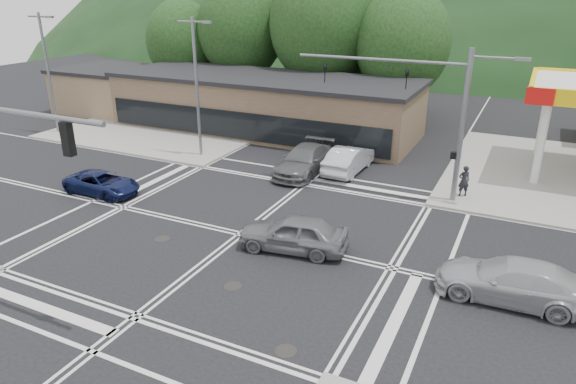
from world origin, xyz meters
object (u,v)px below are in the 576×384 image
at_px(car_queue_b, 367,138).
at_px(car_grey_center, 293,233).
at_px(car_blue_west, 102,183).
at_px(car_queue_a, 349,159).
at_px(car_silver_east, 512,281).
at_px(car_northbound, 304,160).
at_px(pedestrian, 464,181).

bearing_deg(car_queue_b, car_grey_center, 99.54).
bearing_deg(car_blue_west, car_queue_a, -49.69).
relative_size(car_blue_west, car_silver_east, 0.81).
height_order(car_grey_center, car_silver_east, car_grey_center).
xyz_separation_m(car_silver_east, car_queue_a, (-10.08, 10.72, 0.03)).
bearing_deg(car_northbound, car_queue_a, 29.47).
bearing_deg(car_grey_center, car_blue_west, -105.16).
bearing_deg(car_blue_west, car_silver_east, -93.59).
relative_size(car_silver_east, car_northbound, 0.96).
height_order(car_silver_east, car_northbound, car_northbound).
distance_m(car_queue_a, car_queue_b, 5.29).
height_order(car_grey_center, pedestrian, pedestrian).
relative_size(car_silver_east, pedestrian, 3.16).
bearing_deg(pedestrian, car_blue_west, -8.15).
bearing_deg(car_queue_b, car_northbound, 77.57).
bearing_deg(car_silver_east, car_queue_a, -138.39).
xyz_separation_m(car_grey_center, pedestrian, (5.74, 9.33, 0.19)).
bearing_deg(car_queue_b, car_queue_a, 98.89).
xyz_separation_m(car_queue_a, car_northbound, (-2.39, -1.42, 0.01)).
height_order(car_queue_a, pedestrian, pedestrian).
relative_size(car_northbound, pedestrian, 3.30).
distance_m(car_grey_center, car_queue_a, 10.79).
bearing_deg(car_queue_b, car_silver_east, 126.64).
height_order(car_queue_b, pedestrian, pedestrian).
distance_m(car_queue_b, car_northbound, 6.93).
relative_size(car_blue_west, car_grey_center, 0.92).
height_order(car_northbound, pedestrian, pedestrian).
height_order(car_silver_east, car_queue_b, car_silver_east).
bearing_deg(pedestrian, car_northbound, -31.84).
bearing_deg(car_northbound, pedestrian, -1.03).
bearing_deg(car_queue_a, car_blue_west, 42.32).
xyz_separation_m(car_queue_b, car_northbound, (-1.85, -6.68, 0.08)).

